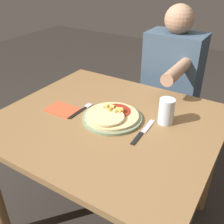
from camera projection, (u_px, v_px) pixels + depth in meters
name	position (u px, v px, depth m)	size (l,w,h in m)	color
ground_plane	(108.00, 219.00, 1.64)	(8.00, 8.00, 0.00)	#2D2823
dining_table	(108.00, 138.00, 1.32)	(1.03, 0.91, 0.74)	olive
plate	(112.00, 118.00, 1.26)	(0.29, 0.29, 0.01)	gray
pizza	(111.00, 115.00, 1.25)	(0.26, 0.26, 0.04)	#E0C689
fork	(82.00, 110.00, 1.34)	(0.03, 0.18, 0.00)	black
knife	(143.00, 132.00, 1.16)	(0.03, 0.22, 0.00)	black
drinking_glass	(166.00, 111.00, 1.21)	(0.07, 0.07, 0.12)	silver
napkin	(62.00, 110.00, 1.34)	(0.16, 0.11, 0.01)	#C6512D
person_diner	(171.00, 83.00, 1.76)	(0.36, 0.52, 1.19)	#2D2D38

